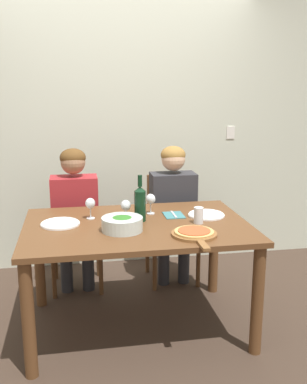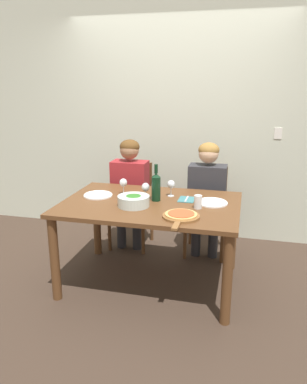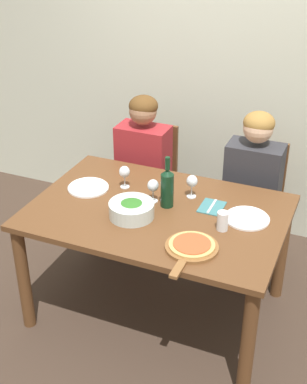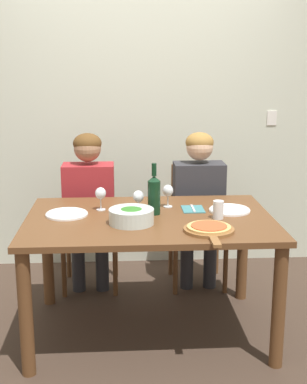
{
  "view_description": "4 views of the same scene",
  "coord_description": "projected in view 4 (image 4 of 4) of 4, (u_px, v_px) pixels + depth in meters",
  "views": [
    {
      "loc": [
        -0.4,
        -2.91,
        1.7
      ],
      "look_at": [
        0.13,
        0.09,
        0.97
      ],
      "focal_mm": 42.0,
      "sensor_mm": 36.0,
      "label": 1
    },
    {
      "loc": [
        0.78,
        -2.99,
        1.78
      ],
      "look_at": [
        0.03,
        -0.03,
        0.88
      ],
      "focal_mm": 35.0,
      "sensor_mm": 36.0,
      "label": 2
    },
    {
      "loc": [
        1.05,
        -2.56,
        2.44
      ],
      "look_at": [
        -0.07,
        0.11,
        0.83
      ],
      "focal_mm": 50.0,
      "sensor_mm": 36.0,
      "label": 3
    },
    {
      "loc": [
        -0.17,
        -3.18,
        1.72
      ],
      "look_at": [
        0.03,
        0.0,
        0.93
      ],
      "focal_mm": 50.0,
      "sensor_mm": 36.0,
      "label": 4
    }
  ],
  "objects": [
    {
      "name": "back_wall",
      "position": [
        141.0,
        106.0,
        4.42
      ],
      "size": [
        10.0,
        0.06,
        2.7
      ],
      "color": "beige",
      "rests_on": "ground"
    },
    {
      "name": "wine_glass_centre",
      "position": [
        138.0,
        198.0,
        3.37
      ],
      "size": [
        0.07,
        0.07,
        0.15
      ],
      "color": "silver",
      "rests_on": "dining_table"
    },
    {
      "name": "chair_left",
      "position": [
        90.0,
        223.0,
        4.16
      ],
      "size": [
        0.42,
        0.42,
        0.92
      ],
      "color": "brown",
      "rests_on": "ground"
    },
    {
      "name": "wine_glass_right",
      "position": [
        168.0,
        192.0,
        3.52
      ],
      "size": [
        0.07,
        0.07,
        0.15
      ],
      "color": "silver",
      "rests_on": "dining_table"
    },
    {
      "name": "chair_right",
      "position": [
        196.0,
        221.0,
        4.21
      ],
      "size": [
        0.42,
        0.42,
        0.92
      ],
      "color": "brown",
      "rests_on": "ground"
    },
    {
      "name": "fork_on_napkin",
      "position": [
        193.0,
        209.0,
        3.48
      ],
      "size": [
        0.14,
        0.18,
        0.01
      ],
      "color": "#387075",
      "rests_on": "dining_table"
    },
    {
      "name": "broccoli_bowl",
      "position": [
        131.0,
        216.0,
        3.17
      ],
      "size": [
        0.27,
        0.27,
        0.1
      ],
      "color": "silver",
      "rests_on": "dining_table"
    },
    {
      "name": "wine_glass_left",
      "position": [
        101.0,
        194.0,
        3.45
      ],
      "size": [
        0.07,
        0.07,
        0.15
      ],
      "color": "silver",
      "rests_on": "dining_table"
    },
    {
      "name": "person_woman",
      "position": [
        89.0,
        198.0,
        3.99
      ],
      "size": [
        0.47,
        0.51,
        1.2
      ],
      "color": "#28282D",
      "rests_on": "ground"
    },
    {
      "name": "dining_table",
      "position": [
        149.0,
        234.0,
        3.34
      ],
      "size": [
        1.53,
        1.03,
        0.77
      ],
      "color": "brown",
      "rests_on": "ground"
    },
    {
      "name": "dinner_plate_right",
      "position": [
        230.0,
        210.0,
        3.44
      ],
      "size": [
        0.26,
        0.26,
        0.02
      ],
      "color": "white",
      "rests_on": "dining_table"
    },
    {
      "name": "water_tumbler",
      "position": [
        218.0,
        210.0,
        3.27
      ],
      "size": [
        0.07,
        0.07,
        0.11
      ],
      "color": "silver",
      "rests_on": "dining_table"
    },
    {
      "name": "pizza_on_board",
      "position": [
        209.0,
        229.0,
        3.03
      ],
      "size": [
        0.29,
        0.43,
        0.04
      ],
      "color": "brown",
      "rests_on": "dining_table"
    },
    {
      "name": "wine_bottle",
      "position": [
        154.0,
        194.0,
        3.35
      ],
      "size": [
        0.08,
        0.08,
        0.33
      ],
      "color": "black",
      "rests_on": "dining_table"
    },
    {
      "name": "person_man",
      "position": [
        199.0,
        196.0,
        4.04
      ],
      "size": [
        0.47,
        0.51,
        1.2
      ],
      "color": "#28282D",
      "rests_on": "ground"
    },
    {
      "name": "ground_plane",
      "position": [
        150.0,
        330.0,
        3.5
      ],
      "size": [
        40.0,
        40.0,
        0.0
      ],
      "primitive_type": "plane",
      "color": "#3D2D23"
    },
    {
      "name": "dinner_plate_left",
      "position": [
        67.0,
        214.0,
        3.35
      ],
      "size": [
        0.26,
        0.26,
        0.02
      ],
      "color": "white",
      "rests_on": "dining_table"
    }
  ]
}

